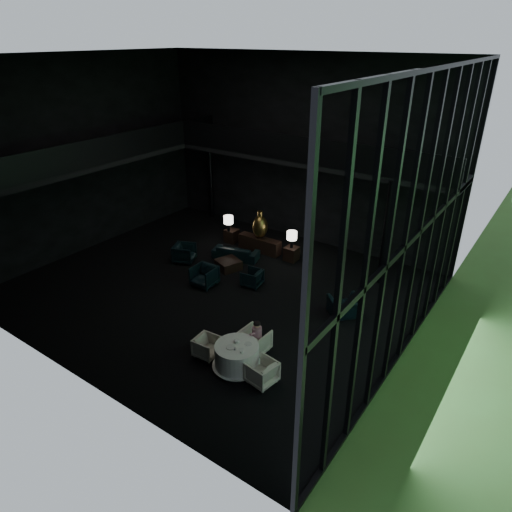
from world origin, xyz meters
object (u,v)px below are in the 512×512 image
Objects in this scene: lounge_armchair_south at (204,274)px; bronze_urn at (260,226)px; side_table_left at (232,236)px; dining_chair_north at (255,339)px; dining_table at (237,358)px; coffee_table at (228,264)px; console at (260,244)px; table_lamp_right at (292,236)px; lounge_armchair_west at (184,252)px; window_armchair at (345,305)px; child at (257,330)px; dining_chair_east at (262,371)px; side_table_right at (291,254)px; sofa at (236,251)px; table_lamp_left at (228,220)px; dining_chair_west at (207,347)px; lounge_armchair_east at (252,278)px.

bronze_urn is at bearing 88.19° from lounge_armchair_south.
dining_chair_north is at bearing -47.21° from side_table_left.
side_table_left is at bearing 128.86° from dining_table.
console is at bearing 88.01° from coffee_table.
table_lamp_right is 4.50m from lounge_armchair_west.
window_armchair is 4.43m from dining_table.
side_table_left is (-1.60, 0.04, -0.85)m from bronze_urn.
dining_chair_east is at bearing 130.48° from child.
coffee_table is at bearing -51.37° from window_armchair.
side_table_right is 0.81× the size of dining_chair_east.
sofa is 7.72m from dining_chair_east.
table_lamp_left reaches higher than console.
coffee_table is 1.01× the size of dining_chair_north.
window_armchair is (6.83, -2.60, 0.11)m from side_table_left.
coffee_table is at bearing 93.50° from sofa.
lounge_armchair_south is at bearing -28.62° from child.
side_table_left is 0.83× the size of dining_chair_east.
lounge_armchair_south reaches higher than side_table_left.
side_table_left is at bearing 125.00° from coffee_table.
dining_chair_north reaches higher than dining_table.
table_lamp_left is 7.96m from dining_chair_north.
side_table_left is 0.99× the size of dining_chair_west.
window_armchair is 1.56× the size of dining_chair_west.
sofa reaches higher than dining_chair_west.
bronze_urn reaches higher than sofa.
lounge_armchair_east is at bearing -50.60° from dining_chair_north.
console is 1.78m from table_lamp_right.
lounge_armchair_south is 1.62m from coffee_table.
side_table_right is at bearing 64.91° from lounge_armchair_south.
coffee_table is at bearing 27.79° from dining_chair_west.
window_armchair is at bearing -26.09° from bronze_urn.
sofa is 2.97× the size of dining_chair_west.
coffee_table is at bearing -127.99° from side_table_right.
child reaches higher than window_armchair.
sofa is 5.79m from window_armchair.
side_table_left is at bearing -31.09° from lounge_armchair_west.
window_armchair is at bearing -25.80° from console.
console is at bearing -2.46° from side_table_left.
table_lamp_left reaches higher than lounge_armchair_south.
bronze_urn reaches higher than coffee_table.
bronze_urn is 2.35m from coffee_table.
side_table_right reaches higher than coffee_table.
dining_chair_east reaches higher than side_table_left.
child reaches higher than lounge_armchair_south.
dining_chair_east is at bearing -54.88° from console.
console is 1.25m from sofa.
dining_chair_west is (1.26, -6.86, -0.80)m from table_lamp_right.
sofa is 2.14× the size of dining_chair_north.
table_lamp_left is 0.75× the size of lounge_armchair_south.
console is 3.08m from lounge_armchair_east.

